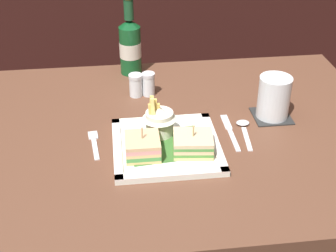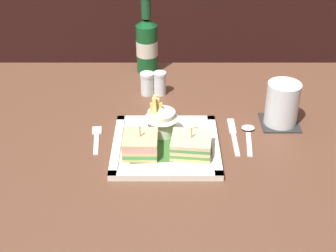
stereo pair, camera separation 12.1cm
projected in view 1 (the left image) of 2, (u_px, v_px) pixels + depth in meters
dining_table at (169, 174)px, 1.34m from camera, size 1.17×0.85×0.75m
square_plate at (166, 146)px, 1.20m from camera, size 0.26×0.26×0.02m
sandwich_half_left at (143, 146)px, 1.15m from camera, size 0.08×0.09×0.08m
sandwich_half_right at (193, 144)px, 1.16m from camera, size 0.10×0.09×0.07m
fries_cup at (159, 119)px, 1.21m from camera, size 0.09×0.09×0.11m
beer_bottle at (130, 45)px, 1.51m from camera, size 0.07×0.07×0.25m
drink_coaster at (271, 116)px, 1.33m from camera, size 0.10×0.10×0.00m
water_glass at (274, 100)px, 1.30m from camera, size 0.09×0.09×0.11m
fork at (94, 143)px, 1.22m from camera, size 0.03×0.13×0.00m
knife at (230, 131)px, 1.27m from camera, size 0.02×0.17×0.00m
spoon at (244, 127)px, 1.27m from camera, size 0.04×0.14×0.01m
salt_shaker at (136, 86)px, 1.42m from camera, size 0.04×0.04×0.07m
pepper_shaker at (149, 85)px, 1.42m from camera, size 0.04×0.04×0.07m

